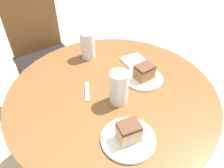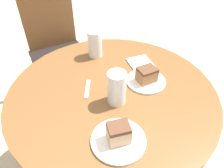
# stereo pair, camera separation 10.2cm
# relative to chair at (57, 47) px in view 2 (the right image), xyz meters

# --- Properties ---
(ground_plane) EXTENTS (8.00, 8.00, 0.00)m
(ground_plane) POSITION_rel_chair_xyz_m (0.01, -0.89, -0.52)
(ground_plane) COLOR beige
(table) EXTENTS (1.00, 1.00, 0.74)m
(table) POSITION_rel_chair_xyz_m (0.01, -0.89, 0.05)
(table) COLOR brown
(table) RESTS_ON ground_plane
(chair) EXTENTS (0.44, 0.43, 1.02)m
(chair) POSITION_rel_chair_xyz_m (0.00, 0.00, 0.00)
(chair) COLOR brown
(chair) RESTS_ON ground_plane
(plate_near) EXTENTS (0.20, 0.20, 0.01)m
(plate_near) POSITION_rel_chair_xyz_m (0.19, -0.92, 0.22)
(plate_near) COLOR silver
(plate_near) RESTS_ON table
(plate_far) EXTENTS (0.21, 0.21, 0.01)m
(plate_far) POSITION_rel_chair_xyz_m (-0.11, -1.15, 0.22)
(plate_far) COLOR silver
(plate_far) RESTS_ON table
(cake_slice_near) EXTENTS (0.09, 0.08, 0.07)m
(cake_slice_near) POSITION_rel_chair_xyz_m (0.19, -0.92, 0.27)
(cake_slice_near) COLOR #9E6B42
(cake_slice_near) RESTS_ON plate_near
(cake_slice_far) EXTENTS (0.10, 0.08, 0.08)m
(cake_slice_far) POSITION_rel_chair_xyz_m (-0.11, -1.15, 0.27)
(cake_slice_far) COLOR beige
(cake_slice_far) RESTS_ON plate_far
(glass_lemonade) EXTENTS (0.08, 0.08, 0.15)m
(glass_lemonade) POSITION_rel_chair_xyz_m (0.08, -0.58, 0.29)
(glass_lemonade) COLOR beige
(glass_lemonade) RESTS_ON table
(glass_water) EXTENTS (0.08, 0.08, 0.16)m
(glass_water) POSITION_rel_chair_xyz_m (-0.01, -0.97, 0.29)
(glass_water) COLOR silver
(glass_water) RESTS_ON table
(napkin_stack) EXTENTS (0.14, 0.14, 0.01)m
(napkin_stack) POSITION_rel_chair_xyz_m (0.25, -0.78, 0.22)
(napkin_stack) COLOR white
(napkin_stack) RESTS_ON table
(fork) EXTENTS (0.09, 0.17, 0.00)m
(fork) POSITION_rel_chair_xyz_m (0.22, -0.80, 0.22)
(fork) COLOR silver
(fork) RESTS_ON table
(spoon) EXTENTS (0.08, 0.12, 0.00)m
(spoon) POSITION_rel_chair_xyz_m (-0.09, -0.83, 0.22)
(spoon) COLOR silver
(spoon) RESTS_ON table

